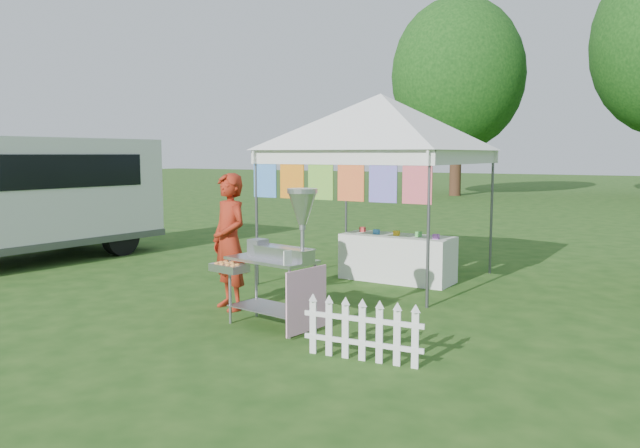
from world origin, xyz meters
The scene contains 8 objects.
ground centered at (0.00, 0.00, 0.00)m, with size 120.00×120.00×0.00m, color #1D4313.
canopy_main centered at (0.00, 3.49, 2.99)m, with size 4.24×4.24×3.45m.
tree_left centered at (-6.00, 24.00, 5.83)m, with size 6.40×6.40×9.53m.
donut_cart centered at (0.38, 0.21, 0.98)m, with size 1.28×0.79×1.66m.
vendor centered at (-0.78, 0.65, 0.90)m, with size 0.65×0.43×1.79m, color maroon.
cargo_van centered at (-6.57, 1.31, 1.26)m, with size 2.59×5.76×2.34m.
picket_fence centered at (1.69, -0.28, 0.29)m, with size 1.25×0.17×0.56m.
display_table centered at (0.32, 3.51, 0.37)m, with size 1.80×0.70×0.74m, color white.
Camera 1 is at (4.49, -5.60, 2.04)m, focal length 35.00 mm.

